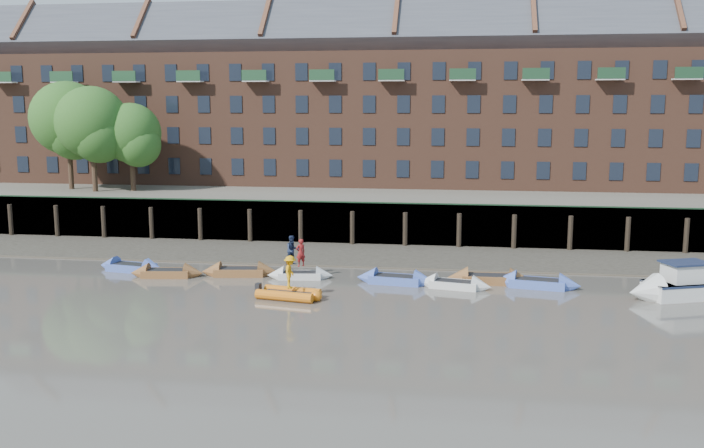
% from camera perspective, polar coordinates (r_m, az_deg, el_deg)
% --- Properties ---
extents(ground, '(220.00, 220.00, 0.00)m').
position_cam_1_polar(ground, '(35.32, -1.85, -8.21)').
color(ground, '#58534B').
rests_on(ground, ground).
extents(foreshore, '(110.00, 8.00, 0.50)m').
position_cam_1_polar(foreshore, '(52.60, 1.60, -2.44)').
color(foreshore, '#3D382F').
rests_on(foreshore, ground).
extents(mud_band, '(110.00, 1.60, 0.10)m').
position_cam_1_polar(mud_band, '(49.29, 1.14, -3.22)').
color(mud_band, '#4C4336').
rests_on(mud_band, ground).
extents(river_wall, '(110.00, 1.23, 3.30)m').
position_cam_1_polar(river_wall, '(56.60, 2.12, 0.02)').
color(river_wall, '#2D2A26').
rests_on(river_wall, ground).
extents(bank_terrace, '(110.00, 28.00, 3.20)m').
position_cam_1_polar(bank_terrace, '(70.02, 3.33, 1.75)').
color(bank_terrace, '#5E594D').
rests_on(bank_terrace, ground).
extents(apartment_terrace, '(80.60, 15.56, 20.98)m').
position_cam_1_polar(apartment_terrace, '(70.48, 3.48, 10.94)').
color(apartment_terrace, brown).
rests_on(apartment_terrace, bank_terrace).
extents(tree_cluster, '(11.76, 7.74, 9.40)m').
position_cam_1_polar(tree_cluster, '(68.31, -19.43, 7.31)').
color(tree_cluster, '#3A281C').
rests_on(tree_cluster, bank_terrace).
extents(rowboat_0, '(4.84, 2.18, 1.36)m').
position_cam_1_polar(rowboat_0, '(49.77, -16.53, -3.20)').
color(rowboat_0, '#4964C3').
rests_on(rowboat_0, ground).
extents(rowboat_1, '(4.65, 1.85, 1.31)m').
position_cam_1_polar(rowboat_1, '(47.54, -13.99, -3.66)').
color(rowboat_1, brown).
rests_on(rowboat_1, ground).
extents(rowboat_2, '(4.90, 2.05, 1.38)m').
position_cam_1_polar(rowboat_2, '(47.00, -8.60, -3.63)').
color(rowboat_2, brown).
rests_on(rowboat_2, ground).
extents(rowboat_3, '(4.13, 1.66, 1.17)m').
position_cam_1_polar(rowboat_3, '(45.79, -4.00, -3.93)').
color(rowboat_3, silver).
rests_on(rowboat_3, ground).
extents(rowboat_4, '(4.89, 2.02, 1.38)m').
position_cam_1_polar(rowboat_4, '(44.51, 3.34, -4.25)').
color(rowboat_4, '#4964C3').
rests_on(rowboat_4, ground).
extents(rowboat_5, '(4.46, 2.07, 1.25)m').
position_cam_1_polar(rowboat_5, '(43.72, 7.83, -4.60)').
color(rowboat_5, silver).
rests_on(rowboat_5, ground).
extents(rowboat_6, '(5.01, 1.54, 1.44)m').
position_cam_1_polar(rowboat_6, '(45.25, 10.43, -4.15)').
color(rowboat_6, brown).
rests_on(rowboat_6, ground).
extents(rowboat_7, '(5.09, 2.29, 1.43)m').
position_cam_1_polar(rowboat_7, '(44.80, 14.00, -4.41)').
color(rowboat_7, '#4964C3').
rests_on(rowboat_7, ground).
extents(rib_tender, '(3.70, 2.27, 0.62)m').
position_cam_1_polar(rib_tender, '(41.10, -4.69, -5.35)').
color(rib_tender, orange).
rests_on(rib_tender, ground).
extents(motor_launch, '(6.57, 4.10, 2.58)m').
position_cam_1_polar(motor_launch, '(44.63, 23.44, -4.42)').
color(motor_launch, silver).
rests_on(motor_launch, ground).
extents(person_rower_a, '(0.74, 0.71, 1.70)m').
position_cam_1_polar(person_rower_a, '(45.39, -3.95, -2.20)').
color(person_rower_a, maroon).
rests_on(person_rower_a, rowboat_3).
extents(person_rower_b, '(1.12, 1.07, 1.82)m').
position_cam_1_polar(person_rower_b, '(45.87, -4.59, -2.01)').
color(person_rower_b, '#19233F').
rests_on(person_rower_b, rowboat_3).
extents(person_rib_crew, '(0.71, 1.20, 1.82)m').
position_cam_1_polar(person_rib_crew, '(40.84, -4.76, -3.69)').
color(person_rib_crew, orange).
rests_on(person_rib_crew, rib_tender).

